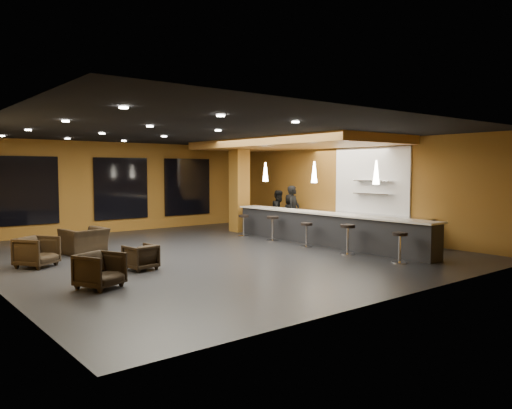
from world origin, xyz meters
TOP-DOWN VIEW (x-y plane):
  - floor at (0.00, 0.00)m, footprint 12.00×13.00m
  - ceiling at (0.00, 0.00)m, footprint 12.00×13.00m
  - wall_back at (0.00, 6.55)m, footprint 12.00×0.10m
  - wall_front at (0.00, -6.55)m, footprint 12.00×0.10m
  - wall_right at (6.05, 0.00)m, footprint 0.10×13.00m
  - wood_soffit at (4.00, 1.00)m, footprint 3.60×8.00m
  - window_left at (-3.50, 6.44)m, footprint 2.20×0.06m
  - window_center at (0.00, 6.44)m, footprint 2.20×0.06m
  - window_right at (3.00, 6.44)m, footprint 2.20×0.06m
  - tile_backsplash at (5.96, -1.00)m, footprint 0.06×3.20m
  - bar_counter at (3.65, -1.00)m, footprint 0.60×8.00m
  - bar_top at (3.65, -1.00)m, footprint 0.78×8.10m
  - prep_counter at (5.65, -0.50)m, footprint 0.70×6.00m
  - prep_top at (5.65, -0.50)m, footprint 0.72×6.00m
  - wall_shelf_lower at (5.82, -1.20)m, footprint 0.30×1.50m
  - wall_shelf_upper at (5.82, -1.20)m, footprint 0.30×1.50m
  - column at (3.65, 3.60)m, footprint 0.60×0.60m
  - pendant_0 at (3.65, -3.00)m, footprint 0.20×0.20m
  - pendant_1 at (3.65, -0.50)m, footprint 0.20×0.20m
  - pendant_2 at (3.65, 2.00)m, footprint 0.20×0.20m
  - staff_a at (4.51, 1.42)m, footprint 0.79×0.68m
  - staff_b at (4.71, 2.43)m, footprint 0.93×0.80m
  - staff_c at (4.99, 2.10)m, footprint 0.76×0.52m
  - armchair_a at (-4.29, -2.24)m, footprint 1.05×1.06m
  - armchair_b at (-2.80, -1.02)m, footprint 0.76×0.78m
  - armchair_c at (-4.66, 0.92)m, footprint 1.15×1.16m
  - armchair_d at (-3.02, 2.17)m, footprint 1.30×1.18m
  - bar_stool_0 at (2.84, -4.42)m, footprint 0.41×0.41m
  - bar_stool_1 at (2.80, -2.69)m, footprint 0.44×0.44m
  - bar_stool_2 at (2.87, -0.95)m, footprint 0.39×0.39m
  - bar_stool_3 at (2.91, 0.73)m, footprint 0.43×0.43m
  - bar_stool_4 at (2.87, 2.30)m, footprint 0.40×0.40m

SIDE VIEW (x-z plane):
  - floor at x=0.00m, z-range -0.10..0.00m
  - armchair_b at x=-2.80m, z-range 0.00..0.62m
  - armchair_a at x=-4.29m, z-range 0.00..0.73m
  - armchair_d at x=-3.02m, z-range 0.00..0.74m
  - armchair_c at x=-4.66m, z-range 0.00..0.76m
  - prep_counter at x=5.65m, z-range 0.00..0.86m
  - bar_stool_2 at x=2.87m, z-range 0.11..0.87m
  - bar_counter at x=3.65m, z-range 0.00..1.00m
  - bar_stool_4 at x=2.87m, z-range 0.11..0.89m
  - bar_stool_0 at x=2.84m, z-range 0.11..0.92m
  - bar_stool_3 at x=2.91m, z-range 0.12..0.97m
  - bar_stool_1 at x=2.80m, z-range 0.12..0.98m
  - staff_c at x=4.99m, z-range 0.00..1.49m
  - staff_b at x=4.71m, z-range 0.00..1.64m
  - prep_top at x=5.65m, z-range 0.87..0.90m
  - staff_a at x=4.51m, z-range 0.00..1.84m
  - bar_top at x=3.65m, z-range 1.00..1.05m
  - wall_shelf_lower at x=5.82m, z-range 1.59..1.61m
  - window_left at x=-3.50m, z-range 0.50..2.90m
  - window_center at x=0.00m, z-range 0.50..2.90m
  - window_right at x=3.00m, z-range 0.50..2.90m
  - wall_back at x=0.00m, z-range 0.00..3.50m
  - wall_front at x=0.00m, z-range 0.00..3.50m
  - wall_right at x=6.05m, z-range 0.00..3.50m
  - column at x=3.65m, z-range 0.00..3.50m
  - tile_backsplash at x=5.96m, z-range 0.80..3.20m
  - wall_shelf_upper at x=5.82m, z-range 2.03..2.06m
  - pendant_0 at x=3.65m, z-range 2.00..2.70m
  - pendant_1 at x=3.65m, z-range 2.00..2.70m
  - pendant_2 at x=3.65m, z-range 2.00..2.70m
  - wood_soffit at x=4.00m, z-range 3.22..3.50m
  - ceiling at x=0.00m, z-range 3.50..3.60m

